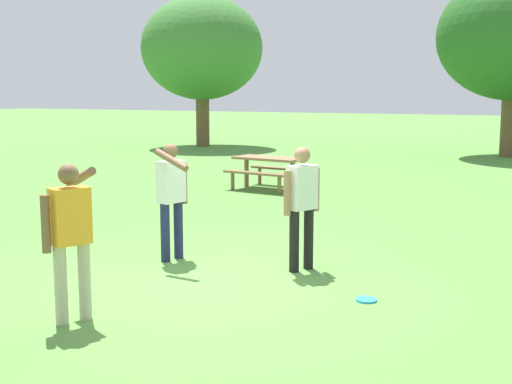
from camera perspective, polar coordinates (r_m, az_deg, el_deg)
The scene contains 7 objects.
ground_plane at distance 8.59m, azimuth -4.45°, elevation -7.60°, with size 120.00×120.00×0.00m, color #568E3D.
person_thrower at distance 9.03m, azimuth 3.81°, elevation -0.67°, with size 0.36×0.56×1.64m.
person_catcher at distance 7.25m, azimuth -15.12°, elevation -3.07°, with size 0.60×0.79×1.64m.
person_bystander at distance 9.63m, azimuth -6.97°, elevation -0.03°, with size 0.65×0.72×1.64m.
frisbee at distance 8.01m, azimuth 9.10°, elevation -8.80°, with size 0.24×0.24×0.03m, color #2D9EDB.
picnic_table_near at distance 16.55m, azimuth 1.09°, elevation 2.19°, with size 1.90×1.67×0.77m.
tree_tall_left at distance 29.19m, azimuth -4.50°, elevation 11.76°, with size 5.03×5.03×6.22m.
Camera 1 is at (4.11, -7.16, 2.37)m, focal length 48.36 mm.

